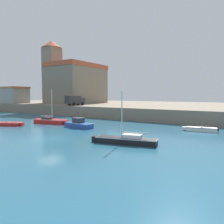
% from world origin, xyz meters
% --- Properties ---
extents(ground_plane, '(200.00, 200.00, 0.00)m').
position_xyz_m(ground_plane, '(0.00, 0.00, 0.00)').
color(ground_plane, '#235670').
extents(quay_seawall, '(120.00, 40.00, 2.28)m').
position_xyz_m(quay_seawall, '(0.00, 38.95, 1.14)').
color(quay_seawall, gray).
rests_on(quay_seawall, ground).
extents(sailboat_black_0, '(6.60, 2.56, 5.14)m').
position_xyz_m(sailboat_black_0, '(8.19, 2.04, 0.40)').
color(sailboat_black_0, black).
rests_on(sailboat_black_0, ground).
extents(motorboat_blue_1, '(5.17, 2.09, 2.32)m').
position_xyz_m(motorboat_blue_1, '(-2.70, 7.57, 0.51)').
color(motorboat_blue_1, '#284C9E').
rests_on(motorboat_blue_1, ground).
extents(sailboat_red_2, '(6.39, 2.50, 5.61)m').
position_xyz_m(sailboat_red_2, '(-9.44, 8.30, 0.45)').
color(sailboat_red_2, red).
rests_on(sailboat_red_2, ground).
extents(dinghy_red_3, '(4.21, 2.81, 0.63)m').
position_xyz_m(dinghy_red_3, '(-12.91, 3.18, 0.30)').
color(dinghy_red_3, red).
rests_on(dinghy_red_3, ground).
extents(dinghy_white_4, '(4.44, 1.76, 0.61)m').
position_xyz_m(dinghy_white_4, '(12.88, 13.65, 0.29)').
color(dinghy_white_4, white).
rests_on(dinghy_white_4, ground).
extents(church, '(15.86, 15.67, 18.18)m').
position_xyz_m(church, '(-25.22, 30.81, 8.50)').
color(church, gray).
rests_on(church, quay_seawall).
extents(harbor_shed_near_wharf, '(7.35, 5.61, 4.74)m').
position_xyz_m(harbor_shed_near_wharf, '(-40.00, 22.05, 4.68)').
color(harbor_shed_near_wharf, gray).
rests_on(harbor_shed_near_wharf, quay_seawall).
extents(truck_on_quay, '(3.14, 4.70, 2.20)m').
position_xyz_m(truck_on_quay, '(-16.11, 21.55, 3.50)').
color(truck_on_quay, '#333338').
rests_on(truck_on_quay, quay_seawall).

